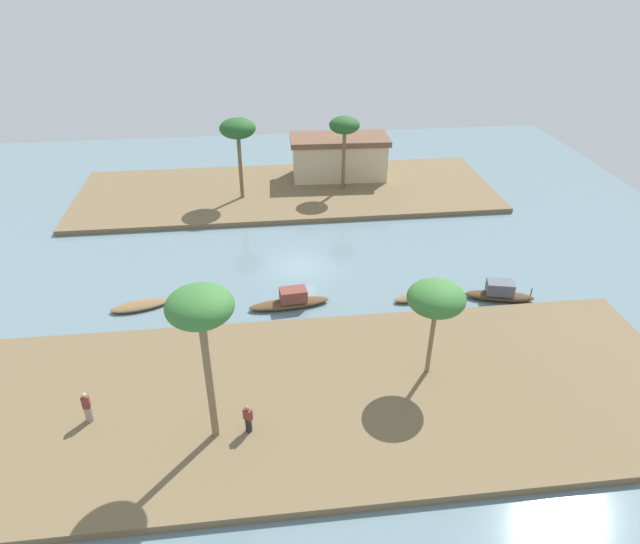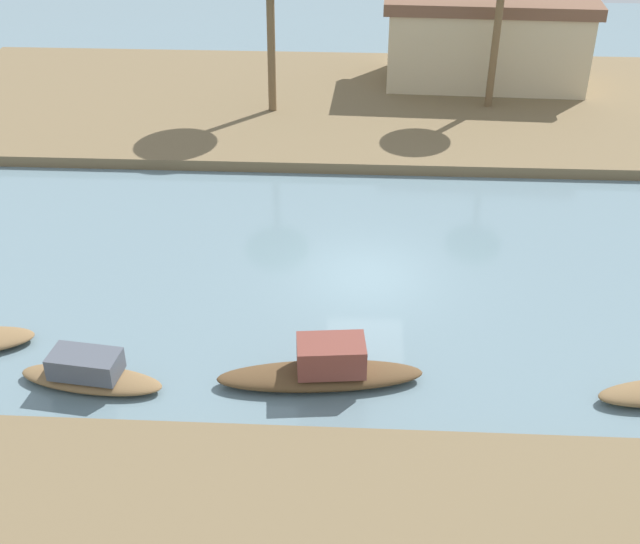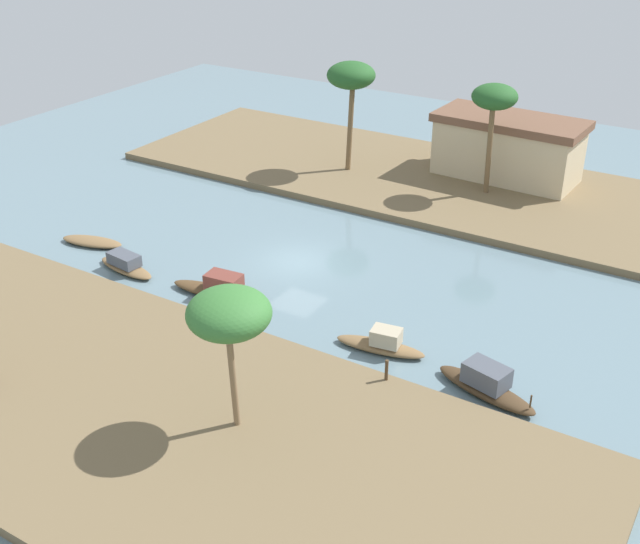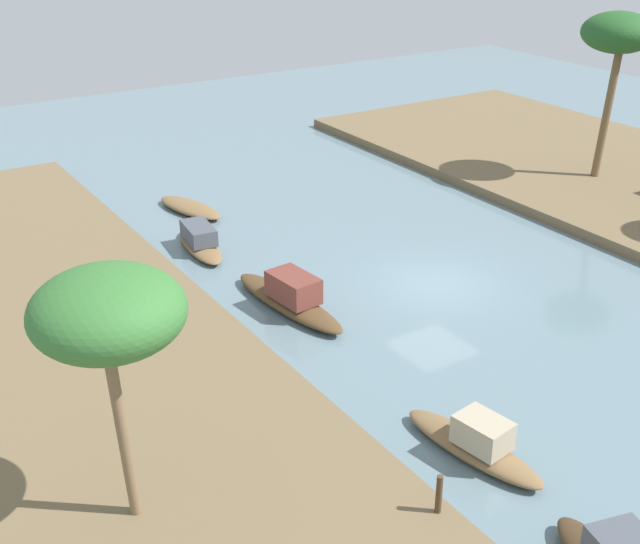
{
  "view_description": "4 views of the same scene",
  "coord_description": "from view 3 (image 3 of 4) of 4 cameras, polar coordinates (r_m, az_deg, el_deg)",
  "views": [
    {
      "loc": [
        -2.84,
        -36.26,
        20.78
      ],
      "look_at": [
        1.23,
        -1.97,
        0.6
      ],
      "focal_mm": 31.84,
      "sensor_mm": 36.0,
      "label": 1
    },
    {
      "loc": [
        -0.31,
        -21.88,
        13.88
      ],
      "look_at": [
        -1.38,
        -1.51,
        1.07
      ],
      "focal_mm": 46.89,
      "sensor_mm": 36.0,
      "label": 2
    },
    {
      "loc": [
        20.61,
        -31.32,
        19.0
      ],
      "look_at": [
        2.31,
        -1.47,
        0.67
      ],
      "focal_mm": 44.22,
      "sensor_mm": 36.0,
      "label": 3
    },
    {
      "loc": [
        19.56,
        -17.22,
        12.53
      ],
      "look_at": [
        -1.84,
        -3.56,
        0.64
      ],
      "focal_mm": 46.85,
      "sensor_mm": 36.0,
      "label": 4
    }
  ],
  "objects": [
    {
      "name": "sampan_foreground",
      "position": [
        42.15,
        -13.91,
        0.53
      ],
      "size": [
        3.89,
        1.56,
        0.97
      ],
      "rotation": [
        0.0,
        0.0,
        -0.13
      ],
      "color": "brown",
      "rests_on": "river_water"
    },
    {
      "name": "sampan_with_tall_canopy",
      "position": [
        34.43,
        4.51,
        -5.18
      ],
      "size": [
        4.14,
        1.66,
        1.14
      ],
      "rotation": [
        0.0,
        0.0,
        0.15
      ],
      "color": "brown",
      "rests_on": "river_water"
    },
    {
      "name": "palm_tree_left_far",
      "position": [
        27.2,
        -6.6,
        -3.06
      ],
      "size": [
        2.99,
        2.99,
        5.64
      ],
      "color": "#7F6647",
      "rests_on": "riverbank_left"
    },
    {
      "name": "riverbank_left",
      "position": [
        32.72,
        -15.44,
        -8.56
      ],
      "size": [
        38.93,
        13.8,
        0.43
      ],
      "primitive_type": "cube",
      "color": "brown",
      "rests_on": "ground"
    },
    {
      "name": "river_water",
      "position": [
        42.03,
        -1.63,
        0.74
      ],
      "size": [
        67.32,
        67.32,
        0.0
      ],
      "primitive_type": "plane",
      "color": "slate",
      "rests_on": "ground"
    },
    {
      "name": "mooring_post",
      "position": [
        31.87,
        4.84,
        -7.08
      ],
      "size": [
        0.14,
        0.14,
        0.93
      ],
      "primitive_type": "cylinder",
      "color": "#4C3823",
      "rests_on": "riverbank_left"
    },
    {
      "name": "sampan_open_hull",
      "position": [
        38.71,
        -7.17,
        -1.24
      ],
      "size": [
        5.4,
        1.74,
        1.29
      ],
      "rotation": [
        0.0,
        0.0,
        0.1
      ],
      "color": "brown",
      "rests_on": "river_water"
    },
    {
      "name": "sampan_downstream_large",
      "position": [
        45.63,
        -16.17,
        2.13
      ],
      "size": [
        3.85,
        2.05,
        0.38
      ],
      "rotation": [
        0.0,
        0.0,
        0.24
      ],
      "color": "brown",
      "rests_on": "river_water"
    },
    {
      "name": "riverbank_right",
      "position": [
        53.37,
        6.75,
        6.83
      ],
      "size": [
        38.93,
        13.8,
        0.43
      ],
      "primitive_type": "cube",
      "color": "brown",
      "rests_on": "ground"
    },
    {
      "name": "palm_tree_right_short",
      "position": [
        52.26,
        2.26,
        13.91
      ],
      "size": [
        3.16,
        3.16,
        7.19
      ],
      "color": "brown",
      "rests_on": "riverbank_right"
    },
    {
      "name": "palm_tree_right_tall",
      "position": [
        49.07,
        12.51,
        12.11
      ],
      "size": [
        2.76,
        2.76,
        6.89
      ],
      "color": "brown",
      "rests_on": "riverbank_right"
    },
    {
      "name": "sampan_midstream",
      "position": [
        32.32,
        11.94,
        -7.95
      ],
      "size": [
        4.67,
        2.24,
        1.36
      ],
      "rotation": [
        0.0,
        0.0,
        -0.24
      ],
      "color": "#47331E",
      "rests_on": "river_water"
    },
    {
      "name": "riverside_building",
      "position": [
        53.22,
        13.44,
        8.79
      ],
      "size": [
        9.68,
        4.75,
        4.05
      ],
      "rotation": [
        0.0,
        0.0,
        -0.04
      ],
      "color": "beige",
      "rests_on": "riverbank_right"
    }
  ]
}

